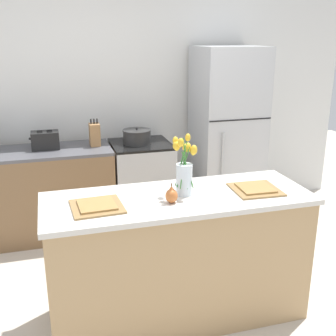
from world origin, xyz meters
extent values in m
plane|color=beige|center=(0.00, 0.00, 0.00)|extent=(10.00, 10.00, 0.00)
cube|color=silver|center=(0.00, 2.00, 1.35)|extent=(5.20, 0.08, 2.70)
cube|color=tan|center=(0.00, 0.00, 0.45)|extent=(1.76, 0.62, 0.89)
cube|color=beige|center=(0.00, 0.00, 0.91)|extent=(1.80, 0.66, 0.03)
cube|color=brown|center=(-1.06, 1.60, 0.43)|extent=(1.68, 0.60, 0.86)
cube|color=#515156|center=(-1.06, 1.60, 0.88)|extent=(1.68, 0.60, 0.03)
cube|color=#B2B5B7|center=(0.10, 1.60, 0.43)|extent=(0.60, 0.60, 0.87)
cube|color=black|center=(0.10, 1.60, 0.88)|extent=(0.60, 0.60, 0.02)
cube|color=black|center=(0.10, 1.30, 0.40)|extent=(0.42, 0.01, 0.29)
cube|color=#B7BABC|center=(1.05, 1.60, 0.92)|extent=(0.68, 0.64, 1.84)
cube|color=black|center=(1.05, 1.28, 1.14)|extent=(0.67, 0.01, 0.01)
cylinder|color=#B2B5B7|center=(0.86, 1.26, 0.63)|extent=(0.02, 0.02, 0.80)
cylinder|color=silver|center=(0.04, 0.02, 1.03)|extent=(0.11, 0.11, 0.21)
cylinder|color=#3D8438|center=(0.07, 0.02, 1.09)|extent=(0.08, 0.02, 0.22)
ellipsoid|color=yellow|center=(0.11, 0.03, 1.22)|extent=(0.04, 0.04, 0.06)
cylinder|color=#3D8438|center=(0.06, 0.03, 1.10)|extent=(0.05, 0.05, 0.24)
ellipsoid|color=yellow|center=(0.08, 0.05, 1.24)|extent=(0.04, 0.04, 0.07)
cylinder|color=#3D8438|center=(0.05, 0.03, 1.11)|extent=(0.02, 0.05, 0.25)
ellipsoid|color=yellow|center=(0.06, 0.05, 1.25)|extent=(0.03, 0.03, 0.05)
cylinder|color=#3D8438|center=(0.03, 0.04, 1.13)|extent=(0.05, 0.07, 0.29)
ellipsoid|color=yellow|center=(0.00, 0.07, 1.29)|extent=(0.04, 0.04, 0.06)
cylinder|color=#3D8438|center=(0.02, 0.03, 1.11)|extent=(0.07, 0.04, 0.26)
ellipsoid|color=yellow|center=(-0.01, 0.05, 1.26)|extent=(0.04, 0.04, 0.05)
cylinder|color=#3D8438|center=(0.04, 0.02, 1.12)|extent=(0.11, 0.05, 0.26)
ellipsoid|color=yellow|center=(-0.01, 0.00, 1.27)|extent=(0.04, 0.04, 0.06)
cylinder|color=#3D8438|center=(0.04, 0.01, 1.14)|extent=(0.08, 0.10, 0.30)
ellipsoid|color=yellow|center=(0.00, -0.04, 1.31)|extent=(0.04, 0.04, 0.06)
cylinder|color=#3D8438|center=(0.05, 0.00, 1.15)|extent=(0.02, 0.07, 0.33)
ellipsoid|color=yellow|center=(0.05, -0.03, 1.33)|extent=(0.03, 0.03, 0.05)
cylinder|color=#3D8438|center=(0.06, 0.00, 1.11)|extent=(0.07, 0.07, 0.24)
ellipsoid|color=yellow|center=(0.09, -0.03, 1.25)|extent=(0.04, 0.04, 0.07)
ellipsoid|color=#C66B33|center=(-0.08, -0.10, 0.97)|extent=(0.08, 0.08, 0.09)
cone|color=#C66B33|center=(-0.08, -0.10, 1.02)|extent=(0.04, 0.04, 0.04)
cylinder|color=brown|center=(-0.08, -0.10, 1.05)|extent=(0.01, 0.01, 0.02)
cube|color=olive|center=(-0.55, -0.04, 0.93)|extent=(0.33, 0.33, 0.01)
cube|color=#A37A42|center=(-0.55, -0.04, 0.94)|extent=(0.24, 0.24, 0.01)
cube|color=olive|center=(0.55, -0.04, 0.93)|extent=(0.33, 0.33, 0.01)
cube|color=#A37A42|center=(0.55, -0.04, 0.94)|extent=(0.24, 0.24, 0.01)
cube|color=black|center=(-0.84, 1.64, 0.98)|extent=(0.26, 0.18, 0.17)
cube|color=black|center=(-0.88, 1.64, 1.06)|extent=(0.05, 0.11, 0.01)
cube|color=black|center=(-0.79, 1.64, 1.06)|extent=(0.05, 0.11, 0.01)
cube|color=black|center=(-0.98, 1.64, 1.00)|extent=(0.02, 0.02, 0.02)
cylinder|color=#2D2D2D|center=(0.06, 1.60, 0.96)|extent=(0.28, 0.28, 0.13)
cylinder|color=#2D2D2D|center=(0.06, 1.60, 1.03)|extent=(0.29, 0.29, 0.01)
sphere|color=black|center=(0.06, 1.60, 1.05)|extent=(0.02, 0.02, 0.02)
cube|color=#A37547|center=(-0.36, 1.64, 1.00)|extent=(0.10, 0.14, 0.22)
cylinder|color=black|center=(-0.39, 1.64, 1.14)|extent=(0.01, 0.01, 0.05)
cylinder|color=black|center=(-0.36, 1.64, 1.14)|extent=(0.01, 0.01, 0.05)
cylinder|color=black|center=(-0.33, 1.64, 1.14)|extent=(0.01, 0.01, 0.05)
camera|label=1|loc=(-0.79, -2.49, 1.96)|focal=45.00mm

